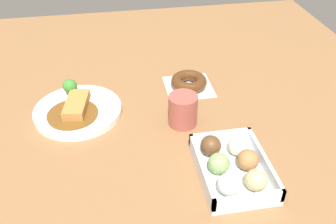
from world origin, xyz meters
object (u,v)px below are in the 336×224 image
at_px(donut_box, 233,166).
at_px(coffee_mug, 183,111).
at_px(chocolate_ring_donut, 189,82).
at_px(curry_plate, 77,109).

xyz_separation_m(donut_box, coffee_mug, (-0.20, -0.07, 0.02)).
bearing_deg(donut_box, chocolate_ring_donut, -177.62).
relative_size(curry_plate, coffee_mug, 2.79).
xyz_separation_m(donut_box, chocolate_ring_donut, (-0.36, -0.02, -0.01)).
distance_m(curry_plate, coffee_mug, 0.28).
xyz_separation_m(curry_plate, coffee_mug, (0.09, 0.27, 0.03)).
height_order(chocolate_ring_donut, coffee_mug, coffee_mug).
height_order(curry_plate, donut_box, curry_plate).
bearing_deg(curry_plate, coffee_mug, 71.32).
bearing_deg(coffee_mug, chocolate_ring_donut, 162.42).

